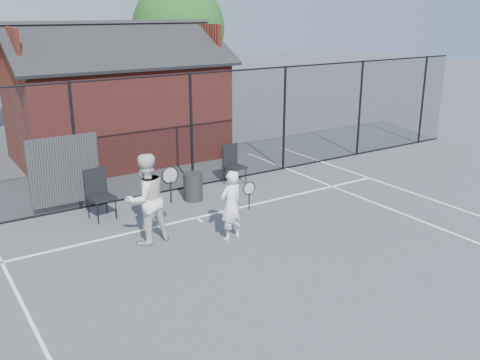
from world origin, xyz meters
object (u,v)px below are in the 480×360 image
chair_right (235,165)px  player_back (146,199)px  player_front (231,205)px  chair_left (101,195)px  waste_bin (193,187)px  clubhouse (117,107)px

chair_right → player_back: bearing=-155.7°
player_front → chair_left: (-1.85, 2.49, -0.17)m
player_front → player_back: 1.70m
waste_bin → clubhouse: bearing=90.3°
clubhouse → waste_bin: clubhouse is taller
chair_left → waste_bin: size_ratio=1.62×
waste_bin → player_back: bearing=-138.7°
player_front → chair_left: size_ratio=1.31×
clubhouse → chair_left: (-2.28, -4.90, -1.05)m
player_back → chair_left: 1.79m
player_back → waste_bin: 2.67m
waste_bin → player_front: bearing=-100.4°
player_back → player_front: bearing=-27.4°
chair_left → chair_right: chair_left is taller
clubhouse → chair_left: clubhouse is taller
clubhouse → waste_bin: bearing=-89.7°
player_front → waste_bin: 2.56m
player_back → chair_left: player_back is taller
player_front → chair_left: 3.11m
clubhouse → chair_right: 4.80m
player_back → waste_bin: size_ratio=2.68×
player_back → clubhouse: bearing=73.8°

